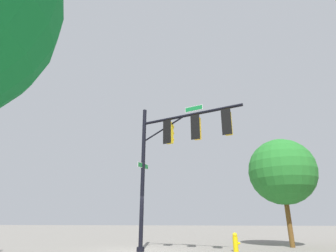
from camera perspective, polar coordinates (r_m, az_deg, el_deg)
name	(u,v)px	position (r m, az deg, el deg)	size (l,w,h in m)	color
ground_plane	(140,252)	(13.65, -5.99, -25.33)	(120.00, 120.00, 0.00)	gray
signal_pole_assembly	(179,143)	(13.06, 2.32, -3.64)	(5.17, 2.43, 7.13)	black
fire_hydrant	(235,242)	(13.93, 14.33, -23.06)	(0.33, 0.24, 0.83)	#DEBD0D
tree_near	(282,171)	(17.06, 23.33, -8.98)	(3.79, 3.79, 5.97)	brown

